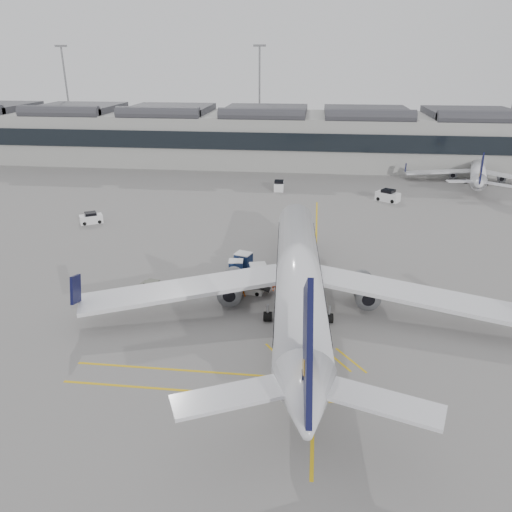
# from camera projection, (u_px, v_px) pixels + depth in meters

# --- Properties ---
(ground) EXTENTS (220.00, 220.00, 0.00)m
(ground) POSITION_uv_depth(u_px,v_px,m) (212.00, 311.00, 48.69)
(ground) COLOR gray
(ground) RESTS_ON ground
(terminal) EXTENTS (200.00, 20.45, 12.40)m
(terminal) POSITION_uv_depth(u_px,v_px,m) (274.00, 136.00, 112.58)
(terminal) COLOR #9E9E99
(terminal) RESTS_ON ground
(light_masts) EXTENTS (113.00, 0.60, 25.45)m
(light_masts) POSITION_uv_depth(u_px,v_px,m) (273.00, 93.00, 122.59)
(light_masts) COLOR slate
(light_masts) RESTS_ON ground
(apron_markings) EXTENTS (0.25, 60.00, 0.01)m
(apron_markings) POSITION_uv_depth(u_px,v_px,m) (316.00, 274.00, 56.80)
(apron_markings) COLOR gold
(apron_markings) RESTS_ON ground
(airliner_main) EXTENTS (41.27, 45.19, 12.01)m
(airliner_main) POSITION_uv_depth(u_px,v_px,m) (299.00, 278.00, 47.32)
(airliner_main) COLOR silver
(airliner_main) RESTS_ON ground
(airliner_far) EXTENTS (26.39, 29.21, 7.94)m
(airliner_far) POSITION_uv_depth(u_px,v_px,m) (478.00, 171.00, 96.34)
(airliner_far) COLOR silver
(airliner_far) RESTS_ON ground
(belt_loader) EXTENTS (4.49, 1.83, 1.80)m
(belt_loader) POSITION_uv_depth(u_px,v_px,m) (245.00, 287.00, 52.40)
(belt_loader) COLOR silver
(belt_loader) RESTS_ON ground
(baggage_cart_a) EXTENTS (2.32, 2.11, 2.01)m
(baggage_cart_a) POSITION_uv_depth(u_px,v_px,m) (243.00, 261.00, 57.74)
(baggage_cart_a) COLOR gray
(baggage_cart_a) RESTS_ON ground
(baggage_cart_b) EXTENTS (2.28, 2.05, 2.03)m
(baggage_cart_b) POSITION_uv_depth(u_px,v_px,m) (258.00, 272.00, 54.63)
(baggage_cart_b) COLOR gray
(baggage_cart_b) RESTS_ON ground
(baggage_cart_c) EXTENTS (1.99, 1.77, 1.78)m
(baggage_cart_c) POSITION_uv_depth(u_px,v_px,m) (228.00, 288.00, 51.17)
(baggage_cart_c) COLOR gray
(baggage_cart_c) RESTS_ON ground
(baggage_cart_d) EXTENTS (1.84, 1.57, 1.80)m
(baggage_cart_d) POSITION_uv_depth(u_px,v_px,m) (236.00, 267.00, 56.19)
(baggage_cart_d) COLOR gray
(baggage_cart_d) RESTS_ON ground
(ramp_agent_a) EXTENTS (0.80, 0.82, 1.90)m
(ramp_agent_a) POSITION_uv_depth(u_px,v_px,m) (275.00, 282.00, 52.56)
(ramp_agent_a) COLOR #FF490D
(ramp_agent_a) RESTS_ON ground
(ramp_agent_b) EXTENTS (1.00, 0.85, 1.80)m
(ramp_agent_b) POSITION_uv_depth(u_px,v_px,m) (242.00, 288.00, 51.31)
(ramp_agent_b) COLOR orange
(ramp_agent_b) RESTS_ON ground
(pushback_tug) EXTENTS (2.91, 2.18, 1.46)m
(pushback_tug) POSITION_uv_depth(u_px,v_px,m) (152.00, 288.00, 51.84)
(pushback_tug) COLOR #5A5D4F
(pushback_tug) RESTS_ON ground
(safety_cone_nose) EXTENTS (0.39, 0.39, 0.54)m
(safety_cone_nose) POSITION_uv_depth(u_px,v_px,m) (313.00, 241.00, 66.02)
(safety_cone_nose) COLOR #F24C0A
(safety_cone_nose) RESTS_ON ground
(safety_cone_engine) EXTENTS (0.35, 0.35, 0.49)m
(safety_cone_engine) POSITION_uv_depth(u_px,v_px,m) (363.00, 291.00, 52.19)
(safety_cone_engine) COLOR #F24C0A
(safety_cone_engine) RESTS_ON ground
(service_van_left) EXTENTS (3.59, 3.04, 1.65)m
(service_van_left) POSITION_uv_depth(u_px,v_px,m) (91.00, 218.00, 73.73)
(service_van_left) COLOR silver
(service_van_left) RESTS_ON ground
(service_van_mid) EXTENTS (1.86, 3.54, 1.79)m
(service_van_mid) POSITION_uv_depth(u_px,v_px,m) (279.00, 186.00, 91.74)
(service_van_mid) COLOR silver
(service_van_mid) RESTS_ON ground
(service_van_right) EXTENTS (4.31, 3.70, 1.99)m
(service_van_right) POSITION_uv_depth(u_px,v_px,m) (388.00, 196.00, 84.85)
(service_van_right) COLOR silver
(service_van_right) RESTS_ON ground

